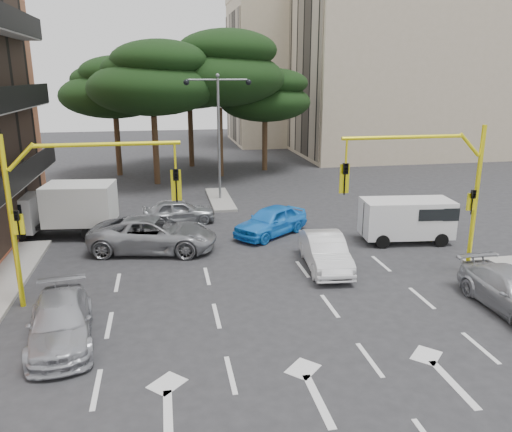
{
  "coord_description": "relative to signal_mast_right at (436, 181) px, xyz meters",
  "views": [
    {
      "loc": [
        -3.51,
        -15.24,
        7.82
      ],
      "look_at": [
        0.55,
        6.35,
        1.6
      ],
      "focal_mm": 35.0,
      "sensor_mm": 36.0,
      "label": 1
    }
  ],
  "objects": [
    {
      "name": "van_white",
      "position": [
        1.09,
        4.13,
        -2.82
      ],
      "size": [
        4.43,
        2.37,
        2.12
      ],
      "primitive_type": null,
      "rotation": [
        0.0,
        0.0,
        -1.68
      ],
      "color": "silver",
      "rests_on": "ground"
    },
    {
      "name": "car_blue_compact",
      "position": [
        -5.11,
        6.33,
        -3.15
      ],
      "size": [
        4.48,
        4.03,
        1.47
      ],
      "primitive_type": "imported",
      "rotation": [
        0.0,
        0.0,
        -0.91
      ],
      "color": "#1B80E5",
      "rests_on": "ground"
    },
    {
      "name": "median_strip",
      "position": [
        -6.8,
        14.01,
        -3.81
      ],
      "size": [
        1.4,
        6.0,
        0.15
      ],
      "primitive_type": "cube",
      "color": "gray",
      "rests_on": "ground"
    },
    {
      "name": "ground",
      "position": [
        -6.8,
        -1.99,
        -3.88
      ],
      "size": [
        120.0,
        120.0,
        0.0
      ],
      "primitive_type": "plane",
      "color": "#28282B",
      "rests_on": "ground"
    },
    {
      "name": "box_truck_a",
      "position": [
        -15.45,
        8.07,
        -2.55
      ],
      "size": [
        5.67,
        2.89,
        2.68
      ],
      "primitive_type": null,
      "rotation": [
        0.0,
        0.0,
        1.46
      ],
      "color": "silver",
      "rests_on": "ground"
    },
    {
      "name": "apartment_beige_far",
      "position": [
        6.15,
        42.01,
        4.47
      ],
      "size": [
        16.2,
        12.15,
        16.7
      ],
      "color": "#BBAB8C",
      "rests_on": "ground"
    },
    {
      "name": "pine_back",
      "position": [
        -7.75,
        26.96,
        3.72
      ],
      "size": [
        9.15,
        9.15,
        10.23
      ],
      "color": "#382616",
      "rests_on": "ground"
    },
    {
      "name": "signal_mast_left",
      "position": [
        -13.61,
        0.0,
        0.0
      ],
      "size": [
        5.79,
        0.37,
        6.0
      ],
      "color": "yellow",
      "rests_on": "ground"
    },
    {
      "name": "car_silver_cross_b",
      "position": [
        -9.61,
        9.32,
        -3.21
      ],
      "size": [
        4.02,
        1.79,
        1.34
      ],
      "primitive_type": "imported",
      "rotation": [
        0.0,
        0.0,
        1.62
      ],
      "color": "#929599",
      "rests_on": "ground"
    },
    {
      "name": "pine_left_near",
      "position": [
        -10.75,
        19.96,
        3.72
      ],
      "size": [
        9.15,
        9.15,
        10.23
      ],
      "color": "#382616",
      "rests_on": "ground"
    },
    {
      "name": "pine_right",
      "position": [
        -1.75,
        23.96,
        2.33
      ],
      "size": [
        7.49,
        7.49,
        8.37
      ],
      "color": "#382616",
      "rests_on": "ground"
    },
    {
      "name": "signal_mast_right",
      "position": [
        0.0,
        0.0,
        0.0
      ],
      "size": [
        5.79,
        0.37,
        6.0
      ],
      "color": "yellow",
      "rests_on": "ground"
    },
    {
      "name": "car_silver_cross_a",
      "position": [
        -10.91,
        5.01,
        -3.09
      ],
      "size": [
        6.15,
        3.73,
        1.59
      ],
      "primitive_type": "imported",
      "rotation": [
        0.0,
        0.0,
        1.37
      ],
      "color": "gray",
      "rests_on": "ground"
    },
    {
      "name": "pine_left_far",
      "position": [
        -13.75,
        23.96,
        3.03
      ],
      "size": [
        8.32,
        8.32,
        9.3
      ],
      "color": "#382616",
      "rests_on": "ground"
    },
    {
      "name": "car_white_hatch",
      "position": [
        -3.85,
        1.51,
        -3.16
      ],
      "size": [
        1.95,
        4.5,
        1.44
      ],
      "primitive_type": "imported",
      "rotation": [
        0.0,
        0.0,
        -0.1
      ],
      "color": "silver",
      "rests_on": "ground"
    },
    {
      "name": "car_silver_wagon",
      "position": [
        -13.6,
        -2.79,
        -3.23
      ],
      "size": [
        2.41,
        4.69,
        1.3
      ],
      "primitive_type": "imported",
      "rotation": [
        0.0,
        0.0,
        0.13
      ],
      "color": "#A3A4AB",
      "rests_on": "ground"
    },
    {
      "name": "pine_center",
      "position": [
        -5.75,
        21.96,
        4.41
      ],
      "size": [
        9.98,
        9.98,
        11.16
      ],
      "color": "#382616",
      "rests_on": "ground"
    },
    {
      "name": "apartment_beige_near",
      "position": [
        13.15,
        30.01,
        5.47
      ],
      "size": [
        20.2,
        12.15,
        18.7
      ],
      "color": "#BBAB8C",
      "rests_on": "ground"
    },
    {
      "name": "street_lamp_center",
      "position": [
        -6.8,
        14.01,
        1.54
      ],
      "size": [
        4.16,
        0.36,
        7.77
      ],
      "color": "slate",
      "rests_on": "median_strip"
    }
  ]
}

